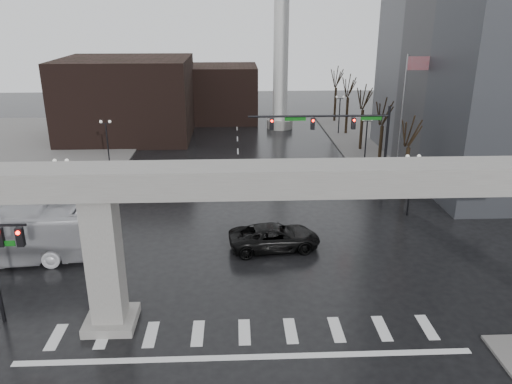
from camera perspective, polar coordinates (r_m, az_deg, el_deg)
ground at (r=27.60m, az=-1.38°, el=-14.49°), size 160.00×160.00×0.00m
sidewalk_ne at (r=66.22m, az=21.11°, el=5.15°), size 28.00×36.00×0.15m
sidewalk_nw at (r=65.94m, az=-25.40°, el=4.49°), size 28.00×36.00×0.15m
elevated_guideway at (r=24.41m, az=1.45°, el=-1.00°), size 48.00×2.60×8.70m
building_far_left at (r=66.99m, az=-14.47°, el=10.34°), size 16.00×14.00×10.00m
building_far_mid at (r=75.64m, az=-3.80°, el=11.22°), size 10.00×10.00×8.00m
smokestack at (r=69.04m, az=2.91°, el=18.18°), size 3.60×3.60×30.00m
signal_mast_arm at (r=43.67m, az=9.98°, el=6.80°), size 12.12×0.43×8.00m
signal_left_pole at (r=28.55m, az=-27.04°, el=-6.22°), size 2.30×0.30×6.00m
flagpole_assembly at (r=48.06m, az=16.76°, el=9.54°), size 2.06×0.12×12.00m
lamp_right_0 at (r=41.09m, az=17.32°, el=1.92°), size 1.22×0.32×5.11m
lamp_right_1 at (r=53.97m, az=12.51°, el=6.59°), size 1.22×0.32×5.11m
lamp_right_2 at (r=67.29m, az=9.54°, el=9.42°), size 1.22×0.32×5.11m
lamp_left_0 at (r=40.86m, az=-21.16°, el=1.36°), size 1.22×0.32×5.11m
lamp_left_1 at (r=53.79m, az=-16.69°, el=6.17°), size 1.22×0.32×5.11m
lamp_left_2 at (r=67.15m, az=-13.94°, el=9.08°), size 1.22×0.32×5.11m
tree_right_0 at (r=45.24m, az=16.83°, el=2.70°), size 1.09×1.58×7.50m
tree_right_1 at (r=52.54m, az=14.09°, el=5.40°), size 1.09×1.61×7.67m
tree_right_2 at (r=60.02m, az=12.01°, el=7.42°), size 1.10×1.63×7.85m
tree_right_3 at (r=67.62m, az=10.38°, el=8.99°), size 1.11×1.66×8.02m
tree_right_4 at (r=75.30m, az=9.07°, el=10.23°), size 1.12×1.69×8.19m
pickup_truck at (r=34.64m, az=2.14°, el=-5.18°), size 6.62×3.70×1.75m
far_car at (r=47.93m, az=-4.10°, el=1.93°), size 2.13×4.48×1.48m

